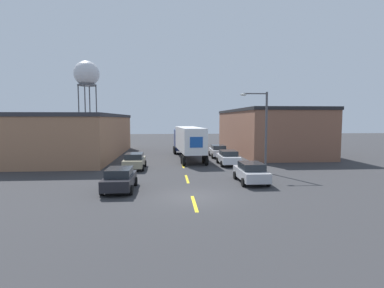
% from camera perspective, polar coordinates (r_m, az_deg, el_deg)
% --- Properties ---
extents(ground_plane, '(160.00, 160.00, 0.00)m').
position_cam_1_polar(ground_plane, '(19.16, 0.06, -10.01)').
color(ground_plane, '#333335').
extents(road_centerline, '(0.20, 17.65, 0.01)m').
position_cam_1_polar(road_centerline, '(24.63, -0.96, -6.67)').
color(road_centerline, yellow).
rests_on(road_centerline, ground_plane).
extents(warehouse_left, '(12.60, 22.55, 5.52)m').
position_cam_1_polar(warehouse_left, '(41.86, -22.10, 1.52)').
color(warehouse_left, '#9E7051').
rests_on(warehouse_left, ground_plane).
extents(warehouse_right, '(10.26, 23.32, 6.31)m').
position_cam_1_polar(warehouse_right, '(46.27, 13.80, 2.50)').
color(warehouse_right, brown).
rests_on(warehouse_right, ground_plane).
extents(semi_truck, '(3.54, 13.69, 3.91)m').
position_cam_1_polar(semi_truck, '(37.04, -0.79, 0.85)').
color(semi_truck, navy).
rests_on(semi_truck, ground_plane).
extents(parked_car_right_near, '(2.07, 4.37, 1.56)m').
position_cam_1_polar(parked_car_right_near, '(23.57, 11.18, -5.28)').
color(parked_car_right_near, '#B2B2B7').
rests_on(parked_car_right_near, ground_plane).
extents(parked_car_right_far, '(2.07, 4.37, 1.56)m').
position_cam_1_polar(parked_car_right_far, '(38.58, 5.00, -1.31)').
color(parked_car_right_far, silver).
rests_on(parked_car_right_far, ground_plane).
extents(parked_car_right_mid, '(2.07, 4.37, 1.56)m').
position_cam_1_polar(parked_car_right_mid, '(32.15, 6.91, -2.55)').
color(parked_car_right_mid, silver).
rests_on(parked_car_right_mid, ground_plane).
extents(parked_car_left_near, '(2.07, 4.37, 1.56)m').
position_cam_1_polar(parked_car_left_near, '(21.22, -13.62, -6.45)').
color(parked_car_left_near, black).
rests_on(parked_car_left_near, ground_plane).
extents(parked_car_left_far, '(2.07, 4.37, 1.56)m').
position_cam_1_polar(parked_car_left_far, '(29.90, -10.90, -3.15)').
color(parked_car_left_far, tan).
rests_on(parked_car_left_far, ground_plane).
extents(water_tower, '(6.19, 6.19, 19.18)m').
position_cam_1_polar(water_tower, '(80.30, -19.43, 12.37)').
color(water_tower, '#47474C').
rests_on(water_tower, ground_plane).
extents(street_lamp, '(2.51, 0.32, 7.31)m').
position_cam_1_polar(street_lamp, '(27.77, 13.34, 3.40)').
color(street_lamp, '#4C4C51').
rests_on(street_lamp, ground_plane).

